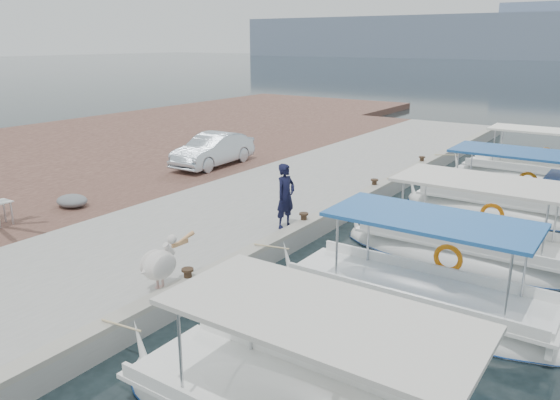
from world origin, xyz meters
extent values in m
plane|color=black|center=(0.00, 0.00, 0.00)|extent=(400.00, 400.00, 0.00)
cube|color=#969590|center=(-3.00, 5.00, 0.25)|extent=(6.00, 40.00, 0.50)
cube|color=#9C998B|center=(-0.22, 5.00, 0.56)|extent=(0.44, 40.00, 0.12)
cube|color=#51322B|center=(-8.00, 5.00, 0.25)|extent=(4.00, 40.00, 0.50)
cube|color=#51322B|center=(-18.00, 5.00, 0.24)|extent=(16.00, 60.00, 0.48)
cube|color=gray|center=(-60.00, 190.00, 7.00)|extent=(140.00, 40.00, 14.00)
cube|color=beige|center=(4.46, -5.91, 2.19)|extent=(4.41, 2.07, 0.08)
cylinder|color=silver|center=(2.62, -6.75, 1.35)|extent=(0.05, 0.05, 1.60)
torus|color=orange|center=(4.57, -4.84, 1.00)|extent=(0.68, 0.12, 0.68)
ellipsoid|color=white|center=(4.16, -1.04, 0.05)|extent=(7.11, 2.15, 1.30)
ellipsoid|color=#154093|center=(4.16, -1.04, 0.03)|extent=(7.15, 2.19, 0.22)
cube|color=white|center=(4.16, -1.04, 0.55)|extent=(5.83, 1.85, 0.08)
cube|color=#215CA8|center=(4.33, -1.04, 2.19)|extent=(4.27, 1.98, 0.08)
cylinder|color=silver|center=(2.56, -1.84, 1.35)|extent=(0.05, 0.05, 1.60)
torus|color=orange|center=(4.46, -0.02, 1.00)|extent=(0.68, 0.12, 0.68)
ellipsoid|color=white|center=(4.17, 2.77, 0.05)|extent=(7.14, 2.43, 1.30)
ellipsoid|color=#154093|center=(4.17, 2.77, 0.03)|extent=(7.17, 2.48, 0.22)
cube|color=white|center=(4.17, 2.77, 0.55)|extent=(5.85, 2.09, 0.08)
cube|color=silver|center=(4.35, 2.77, 2.19)|extent=(4.28, 2.23, 0.08)
cylinder|color=silver|center=(2.56, 1.86, 1.35)|extent=(0.05, 0.05, 1.60)
torus|color=orange|center=(4.47, 3.92, 1.00)|extent=(0.68, 0.12, 0.68)
ellipsoid|color=white|center=(4.23, 7.55, 0.05)|extent=(7.27, 2.32, 1.30)
ellipsoid|color=#154093|center=(4.23, 7.55, 0.03)|extent=(7.31, 2.37, 0.22)
cube|color=white|center=(4.23, 7.55, 0.55)|extent=(5.96, 2.00, 0.08)
cube|color=#1C4D90|center=(4.42, 7.55, 2.19)|extent=(4.36, 2.14, 0.08)
cylinder|color=silver|center=(2.60, 6.68, 1.35)|extent=(0.05, 0.05, 1.60)
torus|color=orange|center=(4.53, 8.66, 1.00)|extent=(0.68, 0.12, 0.68)
ellipsoid|color=white|center=(3.98, 13.07, 0.05)|extent=(6.77, 1.95, 1.30)
ellipsoid|color=#154093|center=(3.98, 13.07, 0.03)|extent=(6.80, 1.99, 0.22)
cube|color=white|center=(3.98, 13.07, 0.55)|extent=(5.55, 1.68, 0.08)
cube|color=white|center=(4.15, 13.07, 2.19)|extent=(4.06, 1.80, 0.08)
cylinder|color=silver|center=(2.46, 12.34, 1.35)|extent=(0.05, 0.05, 1.60)
torus|color=orange|center=(4.28, 14.00, 1.00)|extent=(0.68, 0.12, 0.68)
cylinder|color=black|center=(-0.35, -3.50, 0.65)|extent=(0.18, 0.18, 0.30)
cylinder|color=black|center=(-0.35, -3.50, 0.80)|extent=(0.28, 0.28, 0.05)
cylinder|color=black|center=(-0.35, 1.50, 0.65)|extent=(0.18, 0.18, 0.30)
cylinder|color=black|center=(-0.35, 1.50, 0.80)|extent=(0.28, 0.28, 0.05)
cylinder|color=black|center=(-0.35, 6.50, 0.65)|extent=(0.18, 0.18, 0.30)
cylinder|color=black|center=(-0.35, 6.50, 0.80)|extent=(0.28, 0.28, 0.05)
cylinder|color=black|center=(-0.35, 11.50, 0.65)|extent=(0.18, 0.18, 0.30)
cylinder|color=black|center=(-0.35, 11.50, 0.80)|extent=(0.28, 0.28, 0.05)
cylinder|color=tan|center=(-0.69, -4.10, 0.68)|extent=(0.06, 0.06, 0.35)
cylinder|color=tan|center=(-0.51, -4.12, 0.68)|extent=(0.06, 0.06, 0.35)
ellipsoid|color=silver|center=(-0.60, -4.11, 1.07)|extent=(0.56, 0.86, 0.66)
cylinder|color=silver|center=(-0.58, -3.81, 1.35)|extent=(0.16, 0.31, 0.35)
sphere|color=silver|center=(-0.58, -3.71, 1.55)|extent=(0.22, 0.22, 0.22)
cone|color=#EAA566|center=(-0.56, -3.38, 1.45)|extent=(0.14, 0.64, 0.26)
imported|color=black|center=(-0.60, 0.89, 1.46)|extent=(0.53, 0.74, 1.91)
imported|color=silver|center=(-7.78, 6.00, 1.20)|extent=(1.66, 4.33, 1.41)
ellipsoid|color=slate|center=(-7.59, -1.32, 0.70)|extent=(1.10, 0.90, 0.40)
cylinder|color=silver|center=(-7.88, -3.45, 0.85)|extent=(0.06, 0.06, 0.70)
cylinder|color=silver|center=(-7.48, -3.45, 0.85)|extent=(0.06, 0.06, 0.70)
cube|color=white|center=(-7.68, -3.65, 1.21)|extent=(0.55, 0.55, 0.03)
camera|label=1|loc=(7.76, -11.74, 5.77)|focal=35.00mm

